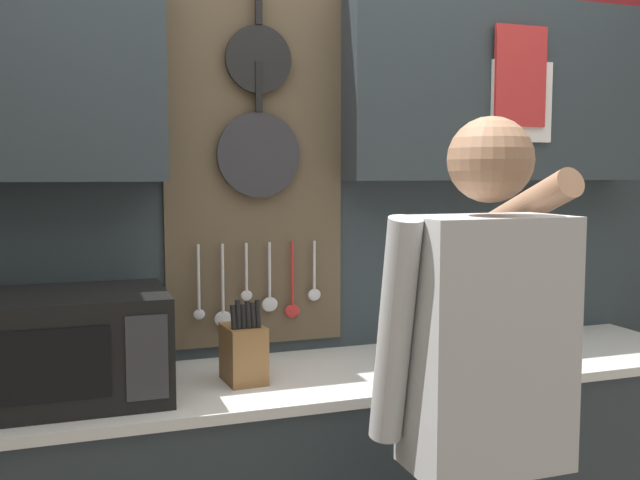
{
  "coord_description": "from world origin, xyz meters",
  "views": [
    {
      "loc": [
        -0.87,
        -2.07,
        1.52
      ],
      "look_at": [
        -0.08,
        0.18,
        1.3
      ],
      "focal_mm": 40.0,
      "sensor_mm": 36.0,
      "label": 1
    }
  ],
  "objects_px": {
    "person": "(483,395)",
    "utensil_crock": "(503,333)",
    "microwave": "(77,346)",
    "knife_block": "(244,352)"
  },
  "relations": [
    {
      "from": "person",
      "to": "utensil_crock",
      "type": "bearing_deg",
      "value": 52.71
    },
    {
      "from": "microwave",
      "to": "utensil_crock",
      "type": "xyz_separation_m",
      "value": [
        1.37,
        0.0,
        -0.07
      ]
    },
    {
      "from": "microwave",
      "to": "knife_block",
      "type": "xyz_separation_m",
      "value": [
        0.47,
        0.0,
        -0.06
      ]
    },
    {
      "from": "person",
      "to": "microwave",
      "type": "bearing_deg",
      "value": 148.09
    },
    {
      "from": "knife_block",
      "to": "person",
      "type": "height_order",
      "value": "person"
    },
    {
      "from": "utensil_crock",
      "to": "person",
      "type": "xyz_separation_m",
      "value": [
        -0.44,
        -0.58,
        0.0
      ]
    },
    {
      "from": "utensil_crock",
      "to": "microwave",
      "type": "bearing_deg",
      "value": -179.91
    },
    {
      "from": "microwave",
      "to": "utensil_crock",
      "type": "relative_size",
      "value": 1.4
    },
    {
      "from": "microwave",
      "to": "utensil_crock",
      "type": "distance_m",
      "value": 1.37
    },
    {
      "from": "knife_block",
      "to": "utensil_crock",
      "type": "bearing_deg",
      "value": 0.12
    }
  ]
}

